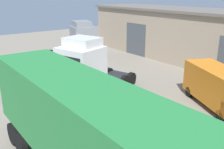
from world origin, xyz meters
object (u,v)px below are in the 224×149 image
object	(u,v)px
tractor_unit_white	(86,70)
delivery_van_orange	(219,87)
container_trailer_green	(80,124)
tractor_unit_grey	(80,41)
oil_drum	(41,108)
traffic_cone	(12,80)

from	to	relation	value
tractor_unit_white	delivery_van_orange	xyz separation A→B (m)	(6.29, 5.81, -0.65)
container_trailer_green	tractor_unit_grey	distance (m)	19.80
tractor_unit_white	oil_drum	xyz separation A→B (m)	(0.57, -3.57, -1.57)
tractor_unit_white	delivery_van_orange	bearing A→B (deg)	115.52
oil_drum	traffic_cone	distance (m)	6.97
oil_drum	traffic_cone	bearing A→B (deg)	176.73
container_trailer_green	delivery_van_orange	size ratio (longest dim) A/B	1.89
container_trailer_green	delivery_van_orange	distance (m)	10.64
delivery_van_orange	oil_drum	world-z (taller)	delivery_van_orange
tractor_unit_white	oil_drum	bearing A→B (deg)	-8.16
traffic_cone	tractor_unit_grey	bearing A→B (deg)	112.14
delivery_van_orange	tractor_unit_grey	size ratio (longest dim) A/B	0.90
container_trailer_green	tractor_unit_grey	size ratio (longest dim) A/B	1.69
container_trailer_green	tractor_unit_grey	world-z (taller)	container_trailer_green
traffic_cone	container_trailer_green	bearing A→B (deg)	-6.40
tractor_unit_grey	oil_drum	distance (m)	13.69
traffic_cone	delivery_van_orange	bearing A→B (deg)	35.29
container_trailer_green	oil_drum	xyz separation A→B (m)	(-6.73, 1.14, -2.23)
delivery_van_orange	tractor_unit_grey	bearing A→B (deg)	-152.65
container_trailer_green	tractor_unit_grey	xyz separation A→B (m)	(-17.11, 9.94, -0.74)
tractor_unit_white	tractor_unit_grey	distance (m)	11.12
oil_drum	traffic_cone	xyz separation A→B (m)	(-6.95, 0.40, -0.19)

